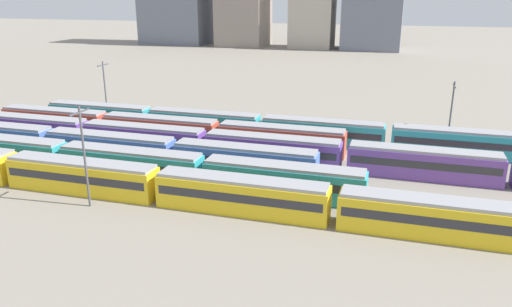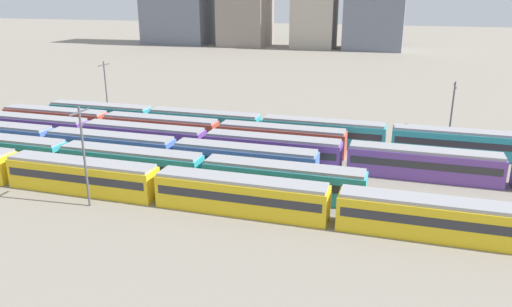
% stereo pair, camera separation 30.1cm
% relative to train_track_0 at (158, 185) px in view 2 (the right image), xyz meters
% --- Properties ---
extents(ground_plane, '(600.00, 600.00, 0.00)m').
position_rel_train_track_0_xyz_m(ground_plane, '(-26.22, 13.00, -1.90)').
color(ground_plane, gray).
extents(train_track_0, '(74.70, 3.06, 3.75)m').
position_rel_train_track_0_xyz_m(train_track_0, '(0.00, 0.00, 0.00)').
color(train_track_0, yellow).
rests_on(train_track_0, ground_plane).
extents(train_track_1, '(55.80, 3.06, 3.75)m').
position_rel_train_track_0_xyz_m(train_track_1, '(-6.29, 5.20, -0.00)').
color(train_track_1, teal).
rests_on(train_track_1, ground_plane).
extents(train_track_2, '(55.80, 3.06, 3.75)m').
position_rel_train_track_0_xyz_m(train_track_2, '(-12.44, 10.40, -0.00)').
color(train_track_2, '#4C70BC').
rests_on(train_track_2, ground_plane).
extents(train_track_3, '(112.50, 3.06, 3.75)m').
position_rel_train_track_0_xyz_m(train_track_3, '(18.04, 15.60, 0.00)').
color(train_track_3, '#6B429E').
rests_on(train_track_3, ground_plane).
extents(train_track_4, '(55.80, 3.06, 3.75)m').
position_rel_train_track_0_xyz_m(train_track_4, '(-10.38, 20.80, -0.00)').
color(train_track_4, '#BC4C38').
rests_on(train_track_4, ground_plane).
extents(train_track_5, '(74.70, 3.06, 3.75)m').
position_rel_train_track_0_xyz_m(train_track_5, '(4.05, 26.00, 0.00)').
color(train_track_5, teal).
rests_on(train_track_5, ground_plane).
extents(catenary_pole_0, '(0.24, 3.20, 10.81)m').
position_rel_train_track_0_xyz_m(catenary_pole_0, '(-6.44, -3.24, 4.06)').
color(catenary_pole_0, '#4C4C51').
rests_on(catenary_pole_0, ground_plane).
extents(catenary_pole_1, '(0.24, 3.20, 10.42)m').
position_rel_train_track_0_xyz_m(catenary_pole_1, '(-24.83, 29.03, 3.86)').
color(catenary_pole_1, '#4C4C51').
rests_on(catenary_pole_1, ground_plane).
extents(catenary_pole_3, '(0.24, 3.20, 9.80)m').
position_rel_train_track_0_xyz_m(catenary_pole_3, '(31.17, 28.95, 3.54)').
color(catenary_pole_3, '#4C4C51').
rests_on(catenary_pole_3, ground_plane).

